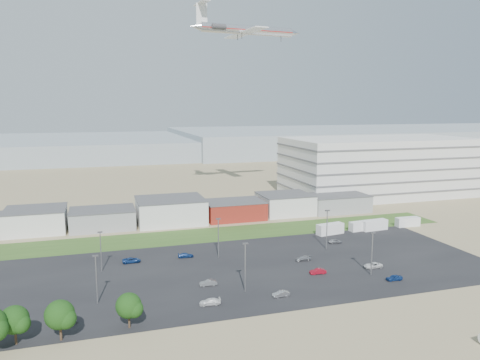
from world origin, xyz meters
name	(u,v)px	position (x,y,z in m)	size (l,w,h in m)	color
ground	(257,304)	(0.00, 0.00, 0.00)	(700.00, 700.00, 0.00)	#897A57
parking_lot	(249,268)	(5.00, 20.00, 0.01)	(120.00, 50.00, 0.01)	black
grass_strip	(200,236)	(0.00, 52.00, 0.01)	(160.00, 16.00, 0.02)	#34541F
hills_backdrop	(180,147)	(40.00, 315.00, 4.50)	(700.00, 200.00, 9.00)	gray
building_row	(137,213)	(-17.00, 71.00, 4.00)	(170.00, 20.00, 8.00)	silver
parking_garage	(378,166)	(90.00, 95.00, 12.50)	(80.00, 40.00, 25.00)	silver
box_trailer_a	(330,229)	(38.35, 41.86, 1.63)	(8.69, 2.71, 3.26)	silver
box_trailer_b	(361,226)	(49.71, 42.88, 1.45)	(7.73, 2.42, 2.90)	silver
box_trailer_c	(374,225)	(54.00, 42.11, 1.62)	(8.63, 2.70, 3.24)	silver
box_trailer_d	(408,222)	(67.00, 42.87, 1.49)	(7.95, 2.49, 2.98)	silver
tree_mid	(15,323)	(-43.04, -3.14, 3.76)	(5.01, 5.01, 7.51)	black
tree_right	(60,318)	(-36.05, -3.86, 3.96)	(5.28, 5.28, 7.92)	black
tree_near	(129,308)	(-24.81, -2.71, 3.63)	(4.84, 4.84, 7.26)	black
lightpole_front_l	(96,280)	(-30.11, 9.77, 4.96)	(1.17, 0.49, 9.92)	slate
lightpole_front_m	(245,267)	(-0.21, 6.89, 5.30)	(1.25, 0.52, 10.60)	slate
lightpole_front_r	(372,254)	(30.71, 7.53, 5.09)	(1.20, 0.50, 10.19)	slate
lightpole_back_l	(101,252)	(-29.01, 28.48, 4.85)	(1.14, 0.48, 9.70)	slate
lightpole_back_m	(218,238)	(0.04, 30.20, 5.19)	(1.22, 0.51, 10.39)	slate
lightpole_back_r	(327,230)	(30.19, 28.62, 5.45)	(1.28, 0.53, 10.89)	slate
airliner	(247,30)	(30.70, 100.74, 68.73)	(47.58, 32.44, 14.06)	silver
parked_car_0	(373,265)	(33.89, 11.61, 0.63)	(2.08, 4.51, 1.25)	silver
parked_car_1	(318,271)	(19.21, 11.77, 0.63)	(1.33, 3.82, 1.26)	maroon
parked_car_2	(394,278)	(33.73, 2.98, 0.63)	(1.50, 3.73, 1.27)	navy
parked_car_3	(210,302)	(-8.91, 2.55, 0.61)	(1.72, 4.23, 1.23)	silver
parked_car_4	(208,283)	(-6.93, 12.36, 0.63)	(1.33, 3.80, 1.25)	#595B5E
parked_car_6	(186,255)	(-8.03, 32.86, 0.58)	(1.63, 4.00, 1.16)	navy
parked_car_8	(335,241)	(35.08, 32.62, 0.64)	(1.52, 3.78, 1.29)	#A5A5AA
parked_car_9	(132,260)	(-21.78, 32.80, 0.63)	(2.10, 4.55, 1.26)	navy
parked_car_10	(66,321)	(-35.67, 2.20, 0.57)	(1.60, 3.94, 1.14)	#595B5E
parked_car_12	(303,258)	(19.97, 21.47, 0.58)	(1.64, 4.03, 1.17)	#A5A5AA
parked_car_13	(281,294)	(5.98, 2.06, 0.60)	(1.26, 3.61, 1.19)	#A5A5AA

